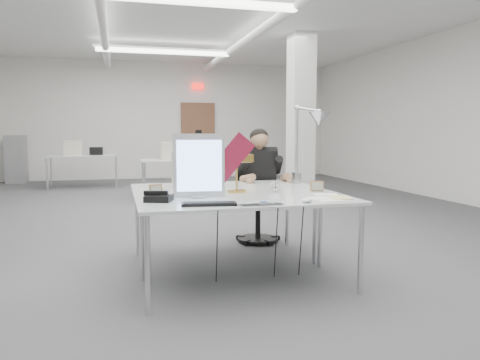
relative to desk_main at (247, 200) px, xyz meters
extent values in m
cube|color=#464648|center=(0.00, 2.50, -0.75)|extent=(10.00, 14.00, 0.02)
cube|color=silver|center=(0.00, 9.51, 0.86)|extent=(10.00, 0.02, 3.20)
cube|color=white|center=(2.50, 5.00, 0.86)|extent=(0.45, 0.45, 3.20)
cube|color=brown|center=(1.20, 9.44, 0.31)|extent=(0.95, 0.08, 2.10)
cube|color=red|center=(1.20, 9.40, 1.81)|extent=(0.32, 0.06, 0.16)
cylinder|color=silver|center=(1.40, 2.50, 2.28)|extent=(0.16, 13.60, 0.16)
cube|color=white|center=(0.00, 2.50, 2.24)|extent=(2.80, 0.14, 0.08)
cube|color=white|center=(0.00, 6.50, 2.24)|extent=(2.80, 0.14, 0.08)
cube|color=silver|center=(0.00, 0.00, 0.00)|extent=(1.80, 0.90, 0.02)
cube|color=silver|center=(0.00, 0.90, 0.00)|extent=(1.80, 0.90, 0.02)
cube|color=silver|center=(0.20, 5.50, 0.00)|extent=(1.60, 0.80, 0.02)
cube|color=silver|center=(-1.80, 7.70, 0.00)|extent=(1.60, 0.80, 0.02)
cube|color=gray|center=(-3.50, 9.15, -0.14)|extent=(0.45, 0.55, 1.20)
cube|color=silver|center=(-0.37, 0.19, 0.28)|extent=(0.43, 0.10, 0.54)
cube|color=maroon|center=(-0.10, 0.15, 0.33)|extent=(0.42, 0.06, 0.46)
cube|color=black|center=(-0.37, -0.26, 0.02)|extent=(0.43, 0.19, 0.02)
imported|color=#AFAFB4|center=(0.02, -0.37, 0.03)|extent=(0.35, 0.23, 0.03)
ellipsoid|color=silver|center=(0.39, -0.34, 0.03)|extent=(0.10, 0.08, 0.04)
cube|color=black|center=(-0.72, 0.03, 0.04)|extent=(0.25, 0.24, 0.05)
cube|color=#A27145|center=(-0.71, 0.38, 0.06)|extent=(0.13, 0.08, 0.10)
cube|color=#9F7544|center=(0.76, 0.30, 0.06)|extent=(0.13, 0.07, 0.10)
cylinder|color=#A5A6AA|center=(0.36, 0.34, 0.06)|extent=(0.09, 0.05, 0.09)
cube|color=white|center=(0.59, -0.21, 0.02)|extent=(0.24, 0.32, 0.01)
cube|color=#D3C57E|center=(0.76, -0.17, 0.02)|extent=(0.22, 0.27, 0.01)
cube|color=white|center=(0.73, 0.03, 0.02)|extent=(0.23, 0.18, 0.01)
cube|color=#C1B2A0|center=(-0.27, 1.02, 0.19)|extent=(0.44, 0.42, 0.35)
camera|label=1|loc=(-1.03, -3.69, 0.57)|focal=35.00mm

